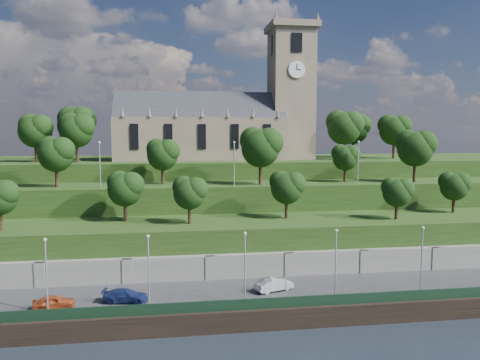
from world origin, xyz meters
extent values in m
plane|color=black|center=(0.00, 0.00, 0.00)|extent=(320.00, 320.00, 0.00)
cube|color=#2D2D30|center=(0.00, 6.00, 1.00)|extent=(160.00, 12.00, 2.00)
cube|color=black|center=(0.00, -0.05, 1.10)|extent=(160.00, 0.50, 2.20)
cube|color=#15311D|center=(0.00, 0.60, 2.60)|extent=(160.00, 0.10, 1.20)
cube|color=slate|center=(0.00, 12.00, 2.50)|extent=(160.00, 2.00, 5.00)
cube|color=slate|center=(-25.00, 11.20, 2.50)|extent=(1.20, 0.60, 5.00)
cube|color=slate|center=(-15.00, 11.20, 2.50)|extent=(1.20, 0.60, 5.00)
cube|color=slate|center=(-5.00, 11.20, 2.50)|extent=(1.20, 0.60, 5.00)
cube|color=slate|center=(5.00, 11.20, 2.50)|extent=(1.20, 0.60, 5.00)
cube|color=slate|center=(15.00, 11.20, 2.50)|extent=(1.20, 0.60, 5.00)
cube|color=slate|center=(25.00, 11.20, 2.50)|extent=(1.20, 0.60, 5.00)
cube|color=#1E3712|center=(0.00, 18.00, 4.00)|extent=(160.00, 12.00, 8.00)
cube|color=#1E3712|center=(0.00, 29.00, 6.00)|extent=(160.00, 10.00, 12.00)
cube|color=#1E3712|center=(0.00, 50.00, 7.50)|extent=(160.00, 32.00, 15.00)
cube|color=#705E4E|center=(-4.00, 46.00, 19.00)|extent=(32.00, 12.00, 8.00)
cube|color=#27282F|center=(-4.00, 46.00, 23.00)|extent=(32.00, 10.18, 10.18)
cone|color=#705E4E|center=(-18.00, 40.00, 23.90)|extent=(0.70, 0.70, 1.80)
cone|color=#705E4E|center=(-13.33, 40.00, 23.90)|extent=(0.70, 0.70, 1.80)
cone|color=#705E4E|center=(-8.67, 40.00, 23.90)|extent=(0.70, 0.70, 1.80)
cone|color=#705E4E|center=(-4.00, 40.00, 23.90)|extent=(0.70, 0.70, 1.80)
cone|color=#705E4E|center=(0.67, 40.00, 23.90)|extent=(0.70, 0.70, 1.80)
cone|color=#705E4E|center=(5.33, 40.00, 23.90)|extent=(0.70, 0.70, 1.80)
cone|color=#705E4E|center=(10.00, 40.00, 23.90)|extent=(0.70, 0.70, 1.80)
cube|color=black|center=(-16.00, 39.92, 19.50)|extent=(1.40, 0.25, 4.50)
cube|color=black|center=(-10.00, 39.92, 19.50)|extent=(1.40, 0.25, 4.50)
cube|color=black|center=(-4.00, 39.92, 19.50)|extent=(1.40, 0.25, 4.50)
cube|color=black|center=(2.00, 39.92, 19.50)|extent=(1.40, 0.25, 4.50)
cube|color=black|center=(8.00, 39.92, 19.50)|extent=(1.40, 0.25, 4.50)
cube|color=#705E4E|center=(14.00, 46.00, 27.50)|extent=(8.00, 8.00, 25.00)
cube|color=#705E4E|center=(14.00, 46.00, 40.60)|extent=(9.20, 9.20, 1.20)
cone|color=#705E4E|center=(10.00, 42.00, 41.80)|extent=(0.80, 0.80, 1.60)
cone|color=#705E4E|center=(10.00, 50.00, 41.80)|extent=(0.80, 0.80, 1.60)
cone|color=#705E4E|center=(18.00, 42.00, 41.80)|extent=(0.80, 0.80, 1.60)
cone|color=#705E4E|center=(18.00, 50.00, 41.80)|extent=(0.80, 0.80, 1.60)
cube|color=black|center=(14.00, 41.92, 37.00)|extent=(2.00, 0.25, 3.50)
cube|color=black|center=(14.00, 50.08, 37.00)|extent=(2.00, 0.25, 3.50)
cube|color=black|center=(9.92, 46.00, 37.00)|extent=(0.25, 2.00, 3.50)
cube|color=black|center=(18.08, 46.00, 37.00)|extent=(0.25, 2.00, 3.50)
cylinder|color=white|center=(14.00, 41.88, 32.00)|extent=(3.20, 0.30, 3.20)
cylinder|color=white|center=(18.12, 46.00, 32.00)|extent=(0.30, 3.20, 3.20)
cube|color=black|center=(14.00, 41.70, 32.50)|extent=(0.12, 0.05, 1.10)
cube|color=black|center=(14.40, 41.70, 32.00)|extent=(0.80, 0.05, 0.12)
cylinder|color=black|center=(-30.68, 16.00, 9.40)|extent=(0.48, 0.48, 2.80)
sphere|color=black|center=(-30.68, 16.00, 12.11)|extent=(4.36, 4.36, 4.36)
sphere|color=black|center=(-29.81, 15.56, 12.76)|extent=(3.27, 3.27, 3.27)
cylinder|color=black|center=(-15.92, 20.00, 9.50)|extent=(0.49, 0.49, 3.00)
sphere|color=black|center=(-15.92, 20.00, 12.41)|extent=(4.67, 4.67, 4.67)
sphere|color=black|center=(-14.98, 19.53, 13.11)|extent=(3.51, 3.51, 3.51)
sphere|color=black|center=(-16.74, 20.58, 13.34)|extent=(3.27, 3.27, 3.27)
cylinder|color=black|center=(-7.23, 17.00, 9.38)|extent=(0.48, 0.48, 2.76)
sphere|color=black|center=(-7.23, 17.00, 12.04)|extent=(4.29, 4.29, 4.29)
sphere|color=black|center=(-6.38, 16.57, 12.69)|extent=(3.22, 3.22, 3.22)
sphere|color=black|center=(-7.98, 17.54, 12.90)|extent=(3.00, 3.00, 3.00)
cylinder|color=black|center=(6.57, 19.00, 9.47)|extent=(0.49, 0.49, 2.93)
sphere|color=black|center=(6.57, 19.00, 12.30)|extent=(4.56, 4.56, 4.56)
sphere|color=black|center=(7.49, 18.54, 12.98)|extent=(3.42, 3.42, 3.42)
sphere|color=black|center=(5.78, 19.57, 13.21)|extent=(3.19, 3.19, 3.19)
cylinder|color=black|center=(21.69, 16.00, 9.28)|extent=(0.47, 0.47, 2.56)
sphere|color=black|center=(21.69, 16.00, 11.75)|extent=(3.97, 3.97, 3.97)
sphere|color=black|center=(22.49, 15.60, 12.34)|extent=(2.98, 2.98, 2.98)
sphere|color=black|center=(21.00, 16.50, 12.54)|extent=(2.78, 2.78, 2.78)
cylinder|color=black|center=(32.96, 20.00, 9.34)|extent=(0.48, 0.48, 2.68)
sphere|color=black|center=(32.96, 20.00, 11.94)|extent=(4.18, 4.18, 4.18)
sphere|color=black|center=(33.79, 19.58, 12.56)|extent=(3.13, 3.13, 3.13)
sphere|color=black|center=(32.23, 20.52, 12.77)|extent=(2.92, 2.92, 2.92)
cylinder|color=black|center=(-26.64, 28.00, 13.65)|extent=(0.51, 0.51, 3.29)
sphere|color=black|center=(-26.64, 28.00, 16.83)|extent=(5.12, 5.12, 5.12)
sphere|color=black|center=(-25.62, 27.49, 17.60)|extent=(3.84, 3.84, 3.84)
sphere|color=black|center=(-27.54, 28.64, 17.85)|extent=(3.58, 3.58, 3.58)
cylinder|color=black|center=(-10.95, 30.00, 13.56)|extent=(0.50, 0.50, 3.13)
sphere|color=black|center=(-10.95, 30.00, 16.58)|extent=(4.86, 4.86, 4.86)
sphere|color=black|center=(-9.98, 29.51, 17.31)|extent=(3.65, 3.65, 3.65)
sphere|color=black|center=(-11.80, 30.61, 17.56)|extent=(3.40, 3.40, 3.40)
cylinder|color=black|center=(4.29, 27.00, 13.96)|extent=(0.53, 0.53, 3.92)
sphere|color=black|center=(4.29, 27.00, 17.74)|extent=(6.09, 6.09, 6.09)
sphere|color=black|center=(5.51, 26.39, 18.66)|extent=(4.57, 4.57, 4.57)
sphere|color=black|center=(3.23, 27.76, 18.96)|extent=(4.26, 4.26, 4.26)
cylinder|color=black|center=(19.01, 29.00, 13.35)|extent=(0.48, 0.48, 2.69)
sphere|color=black|center=(19.01, 29.00, 15.95)|extent=(4.19, 4.19, 4.19)
sphere|color=black|center=(19.85, 28.58, 16.58)|extent=(3.14, 3.14, 3.14)
sphere|color=black|center=(18.28, 29.52, 16.79)|extent=(2.93, 2.93, 2.93)
cylinder|color=black|center=(30.24, 27.00, 13.88)|extent=(0.53, 0.53, 3.75)
sphere|color=black|center=(30.24, 27.00, 17.50)|extent=(5.83, 5.83, 5.83)
sphere|color=black|center=(31.41, 26.42, 18.38)|extent=(4.38, 4.38, 4.38)
sphere|color=black|center=(29.22, 27.73, 18.67)|extent=(4.08, 4.08, 4.08)
cylinder|color=black|center=(-33.27, 42.00, 16.83)|extent=(0.52, 0.52, 3.66)
sphere|color=black|center=(-33.27, 42.00, 20.37)|extent=(5.70, 5.70, 5.70)
sphere|color=black|center=(-32.13, 41.43, 21.23)|extent=(4.27, 4.27, 4.27)
sphere|color=black|center=(-34.27, 42.71, 21.51)|extent=(3.99, 3.99, 3.99)
cylinder|color=black|center=(-27.45, 48.00, 17.21)|extent=(0.56, 0.56, 4.41)
sphere|color=black|center=(-27.45, 48.00, 21.47)|extent=(6.86, 6.86, 6.86)
sphere|color=black|center=(-26.08, 47.31, 22.50)|extent=(5.15, 5.15, 5.15)
sphere|color=black|center=(-28.65, 48.86, 22.84)|extent=(4.80, 4.80, 4.80)
cylinder|color=black|center=(-25.90, 40.00, 16.86)|extent=(0.53, 0.53, 3.71)
sphere|color=black|center=(-25.90, 40.00, 20.45)|extent=(5.78, 5.78, 5.78)
sphere|color=black|center=(-24.75, 39.42, 21.31)|extent=(4.33, 4.33, 4.33)
sphere|color=black|center=(-26.91, 40.72, 21.60)|extent=(4.04, 4.04, 4.04)
cylinder|color=black|center=(23.60, 42.00, 17.05)|extent=(0.54, 0.54, 4.11)
sphere|color=black|center=(23.60, 42.00, 21.02)|extent=(6.39, 6.39, 6.39)
sphere|color=black|center=(24.88, 41.36, 21.98)|extent=(4.79, 4.79, 4.79)
sphere|color=black|center=(22.49, 42.80, 22.30)|extent=(4.47, 4.47, 4.47)
cylinder|color=black|center=(28.74, 50.00, 17.01)|extent=(0.54, 0.54, 4.02)
sphere|color=black|center=(28.74, 50.00, 20.90)|extent=(6.25, 6.25, 6.25)
sphere|color=black|center=(29.99, 49.37, 21.83)|extent=(4.69, 4.69, 4.69)
sphere|color=black|center=(27.65, 50.78, 22.15)|extent=(4.38, 4.38, 4.38)
cylinder|color=black|center=(34.92, 44.00, 16.90)|extent=(0.53, 0.53, 3.81)
sphere|color=black|center=(34.92, 44.00, 20.58)|extent=(5.92, 5.92, 5.92)
sphere|color=black|center=(36.11, 43.41, 21.47)|extent=(4.44, 4.44, 4.44)
sphere|color=black|center=(33.89, 44.74, 21.77)|extent=(4.15, 4.15, 4.15)
cylinder|color=#B2B2B7|center=(-22.00, 2.50, 5.74)|extent=(0.16, 0.16, 7.47)
sphere|color=silver|center=(-22.00, 2.50, 9.59)|extent=(0.36, 0.36, 0.36)
cylinder|color=#B2B2B7|center=(-12.00, 2.50, 5.74)|extent=(0.16, 0.16, 7.47)
sphere|color=silver|center=(-12.00, 2.50, 9.59)|extent=(0.36, 0.36, 0.36)
cylinder|color=#B2B2B7|center=(-2.00, 2.50, 5.74)|extent=(0.16, 0.16, 7.47)
sphere|color=silver|center=(-2.00, 2.50, 9.59)|extent=(0.36, 0.36, 0.36)
cylinder|color=#B2B2B7|center=(8.00, 2.50, 5.74)|extent=(0.16, 0.16, 7.47)
sphere|color=silver|center=(8.00, 2.50, 9.59)|extent=(0.36, 0.36, 0.36)
cylinder|color=#B2B2B7|center=(18.00, 2.50, 5.74)|extent=(0.16, 0.16, 7.47)
sphere|color=silver|center=(18.00, 2.50, 9.59)|extent=(0.36, 0.36, 0.36)
cylinder|color=#B2B2B7|center=(-20.00, 26.00, 15.29)|extent=(0.16, 0.16, 6.57)
sphere|color=silver|center=(-20.00, 26.00, 18.69)|extent=(0.36, 0.36, 0.36)
cylinder|color=#B2B2B7|center=(0.00, 26.00, 15.29)|extent=(0.16, 0.16, 6.57)
sphere|color=silver|center=(0.00, 26.00, 18.69)|extent=(0.36, 0.36, 0.36)
cylinder|color=#B2B2B7|center=(20.00, 26.00, 15.29)|extent=(0.16, 0.16, 6.57)
sphere|color=silver|center=(20.00, 26.00, 18.69)|extent=(0.36, 0.36, 0.36)
imported|color=#9A3C19|center=(-21.73, 3.94, 2.70)|extent=(4.27, 2.09, 1.40)
imported|color=#999A9D|center=(1.94, 6.07, 2.75)|extent=(4.84, 3.12, 1.51)
imported|color=navy|center=(-14.63, 4.87, 2.70)|extent=(5.03, 2.58, 1.40)
camera|label=1|loc=(-9.46, -45.08, 20.03)|focal=35.00mm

